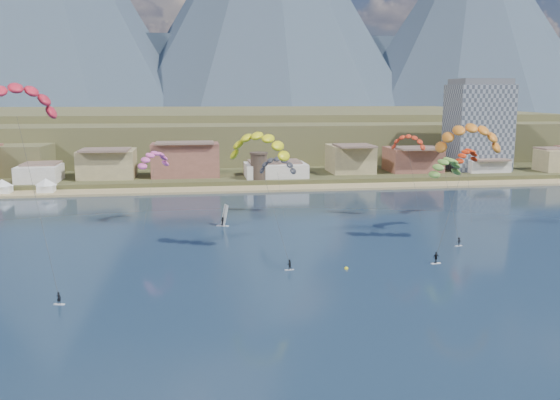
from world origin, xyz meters
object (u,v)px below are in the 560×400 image
watchtower (259,166)px  kitesurfer_yellow (259,142)px  apartment_tower (478,125)px  kitesurfer_orange (469,134)px  kitesurfer_green (446,165)px  kitesurfer_red (15,96)px  windsurfer (223,219)px  buoy (346,268)px

watchtower → kitesurfer_yellow: 81.54m
kitesurfer_yellow → apartment_tower: bearing=46.7°
kitesurfer_yellow → kitesurfer_orange: size_ratio=0.91×
apartment_tower → kitesurfer_yellow: 129.08m
apartment_tower → kitesurfer_green: bearing=-120.1°
apartment_tower → watchtower: apartment_tower is taller
apartment_tower → watchtower: 82.02m
kitesurfer_red → windsurfer: kitesurfer_red is taller
kitesurfer_yellow → buoy: bearing=-45.4°
kitesurfer_yellow → windsurfer: (-5.55, 22.42, -18.80)m
kitesurfer_green → watchtower: bearing=115.3°
kitesurfer_red → kitesurfer_green: bearing=14.8°
windsurfer → buoy: 40.39m
watchtower → kitesurfer_red: size_ratio=0.26×
kitesurfer_green → windsurfer: size_ratio=3.93×
watchtower → windsurfer: (-14.11, -57.46, -4.85)m
apartment_tower → buoy: 132.28m
kitesurfer_yellow → windsurfer: kitesurfer_yellow is taller
kitesurfer_yellow → windsurfer: bearing=103.9°
apartment_tower → kitesurfer_yellow: (-88.55, -93.88, 2.50)m
windsurfer → watchtower: bearing=76.2°
watchtower → buoy: bearing=-87.2°
kitesurfer_yellow → buoy: kitesurfer_yellow is taller
watchtower → kitesurfer_yellow: (-8.55, -79.88, 13.95)m
apartment_tower → windsurfer: 119.28m
windsurfer → kitesurfer_yellow: bearing=-76.1°
kitesurfer_red → kitesurfer_yellow: kitesurfer_red is taller
kitesurfer_yellow → kitesurfer_green: bearing=15.8°
kitesurfer_green → windsurfer: kitesurfer_green is taller
buoy → kitesurfer_yellow: bearing=134.6°
kitesurfer_orange → kitesurfer_yellow: bearing=-179.8°
kitesurfer_red → watchtower: bearing=62.2°
watchtower → kitesurfer_yellow: size_ratio=0.35×
kitesurfer_yellow → windsurfer: size_ratio=5.12×
kitesurfer_yellow → kitesurfer_orange: bearing=0.2°
kitesurfer_yellow → kitesurfer_green: (40.84, 11.54, -6.13)m
apartment_tower → buoy: (-75.40, -107.24, -17.71)m
kitesurfer_green → kitesurfer_orange: bearing=-93.7°
apartment_tower → kitesurfer_red: size_ratio=0.96×
kitesurfer_red → kitesurfer_orange: kitesurfer_red is taller
watchtower → kitesurfer_red: 103.39m
kitesurfer_orange → kitesurfer_green: size_ratio=1.43×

